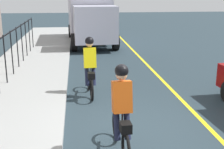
{
  "coord_description": "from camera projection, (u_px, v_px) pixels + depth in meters",
  "views": [
    {
      "loc": [
        -6.39,
        1.45,
        3.13
      ],
      "look_at": [
        1.34,
        0.55,
        1.0
      ],
      "focal_mm": 49.16,
      "sensor_mm": 36.0,
      "label": 1
    }
  ],
  "objects": [
    {
      "name": "box_truck_background",
      "position": [
        90.0,
        18.0,
        18.55
      ],
      "size": [
        6.82,
        2.8,
        2.78
      ],
      "rotation": [
        0.0,
        0.0,
        3.19
      ],
      "color": "#B5B5C7",
      "rests_on": "ground"
    },
    {
      "name": "cyclist_follow",
      "position": [
        122.0,
        111.0,
        5.86
      ],
      "size": [
        1.71,
        0.38,
        1.83
      ],
      "rotation": [
        0.0,
        0.0,
        0.05
      ],
      "color": "black",
      "rests_on": "ground"
    },
    {
      "name": "lane_line_centre",
      "position": [
        208.0,
        127.0,
        7.29
      ],
      "size": [
        36.0,
        0.12,
        0.01
      ],
      "primitive_type": "cube",
      "color": "yellow",
      "rests_on": "ground"
    },
    {
      "name": "ground_plane",
      "position": [
        142.0,
        130.0,
        7.11
      ],
      "size": [
        80.0,
        80.0,
        0.0
      ],
      "primitive_type": "plane",
      "color": "#25333B"
    },
    {
      "name": "cyclist_lead",
      "position": [
        90.0,
        67.0,
        9.22
      ],
      "size": [
        1.71,
        0.38,
        1.83
      ],
      "rotation": [
        0.0,
        0.0,
        0.05
      ],
      "color": "black",
      "rests_on": "ground"
    }
  ]
}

